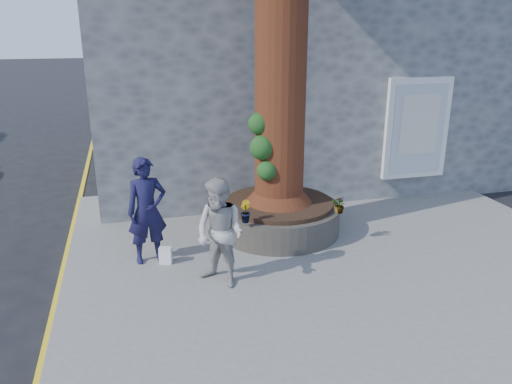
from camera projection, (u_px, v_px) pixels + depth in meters
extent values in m
plane|color=black|center=(266.00, 293.00, 7.55)|extent=(120.00, 120.00, 0.00)
cube|color=slate|center=(333.00, 251.00, 8.80)|extent=(9.00, 8.00, 0.12)
cube|color=yellow|center=(60.00, 286.00, 7.74)|extent=(0.10, 30.00, 0.01)
cube|color=#535659|center=(284.00, 57.00, 13.79)|extent=(10.00, 8.00, 6.00)
cube|color=white|center=(417.00, 129.00, 10.91)|extent=(1.50, 0.12, 2.20)
cube|color=silver|center=(418.00, 129.00, 10.86)|extent=(1.25, 0.04, 1.95)
cube|color=silver|center=(419.00, 125.00, 10.81)|extent=(0.90, 0.02, 1.30)
cylinder|color=black|center=(278.00, 218.00, 9.45)|extent=(2.30, 2.30, 0.52)
cylinder|color=black|center=(279.00, 203.00, 9.36)|extent=(2.04, 2.04, 0.08)
cone|color=#471C11|center=(279.00, 183.00, 9.23)|extent=(1.24, 1.24, 0.70)
sphere|color=#164318|center=(262.00, 147.00, 8.72)|extent=(0.44, 0.44, 0.44)
sphere|color=#164318|center=(267.00, 171.00, 8.77)|extent=(0.36, 0.36, 0.36)
sphere|color=#164318|center=(259.00, 124.00, 8.70)|extent=(0.40, 0.40, 0.40)
imported|color=#141335|center=(147.00, 211.00, 8.06)|extent=(0.70, 0.52, 1.76)
imported|color=#A4A09D|center=(220.00, 233.00, 7.33)|extent=(1.00, 1.02, 1.65)
cube|color=white|center=(166.00, 255.00, 8.19)|extent=(0.23, 0.17, 0.28)
imported|color=gray|center=(261.00, 184.00, 9.71)|extent=(0.24, 0.19, 0.39)
imported|color=gray|center=(245.00, 211.00, 8.30)|extent=(0.23, 0.24, 0.37)
imported|color=gray|center=(339.00, 205.00, 8.72)|extent=(0.19, 0.19, 0.30)
imported|color=gray|center=(339.00, 205.00, 8.72)|extent=(0.31, 0.32, 0.28)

